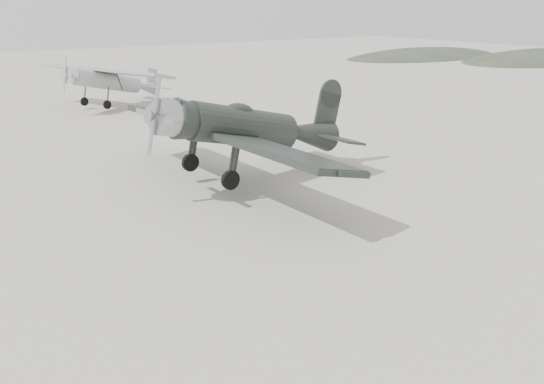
% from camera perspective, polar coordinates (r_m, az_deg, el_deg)
% --- Properties ---
extents(ground, '(160.00, 160.00, 0.00)m').
position_cam_1_polar(ground, '(16.55, 8.39, -5.39)').
color(ground, '#9B9789').
rests_on(ground, ground).
extents(hill_northeast, '(32.00, 16.00, 5.20)m').
position_cam_1_polar(hill_northeast, '(79.24, 16.14, 13.84)').
color(hill_northeast, '#313B2B').
rests_on(hill_northeast, ground).
extents(lowwing_monoplane, '(9.28, 12.98, 4.18)m').
position_cam_1_polar(lowwing_monoplane, '(21.38, -2.35, 6.83)').
color(lowwing_monoplane, black).
rests_on(lowwing_monoplane, ground).
extents(highwing_monoplane, '(8.59, 11.30, 3.29)m').
position_cam_1_polar(highwing_monoplane, '(39.39, -16.99, 11.66)').
color(highwing_monoplane, gray).
rests_on(highwing_monoplane, ground).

